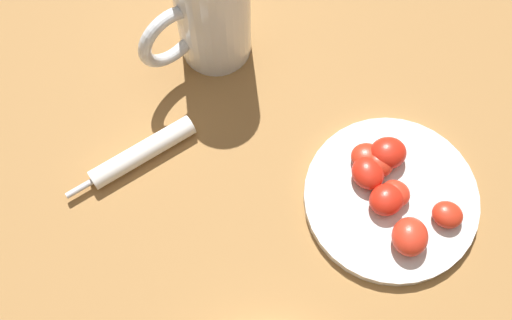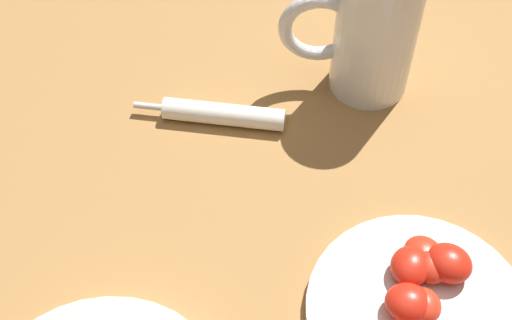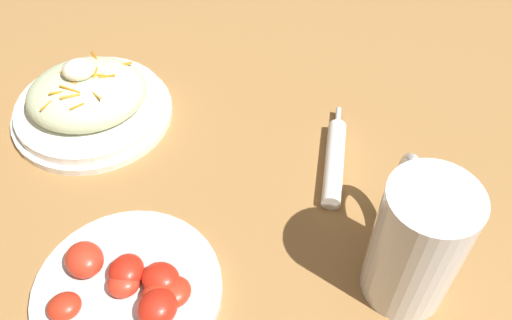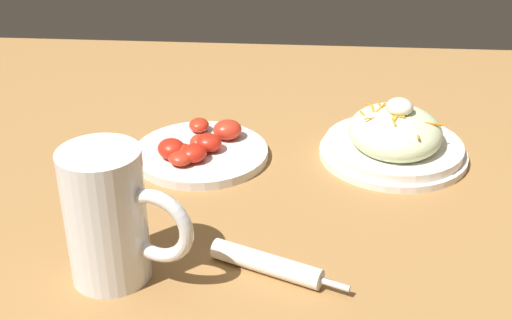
{
  "view_description": "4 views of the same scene",
  "coord_description": "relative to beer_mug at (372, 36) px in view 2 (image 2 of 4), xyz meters",
  "views": [
    {
      "loc": [
        0.16,
        -0.21,
        0.77
      ],
      "look_at": [
        -0.01,
        0.03,
        0.07
      ],
      "focal_mm": 45.51,
      "sensor_mm": 36.0,
      "label": 1
    },
    {
      "loc": [
        0.4,
        -0.12,
        0.63
      ],
      "look_at": [
        -0.03,
        -0.01,
        0.07
      ],
      "focal_mm": 49.41,
      "sensor_mm": 36.0,
      "label": 2
    },
    {
      "loc": [
        0.07,
        0.42,
        0.57
      ],
      "look_at": [
        -0.03,
        0.01,
        0.09
      ],
      "focal_mm": 37.96,
      "sensor_mm": 36.0,
      "label": 3
    },
    {
      "loc": [
        -0.82,
        -0.06,
        0.52
      ],
      "look_at": [
        0.01,
        0.01,
        0.07
      ],
      "focal_mm": 47.86,
      "sensor_mm": 36.0,
      "label": 4
    }
  ],
  "objects": [
    {
      "name": "tomato_plate",
      "position": [
        0.31,
        -0.06,
        -0.06
      ],
      "size": [
        0.22,
        0.22,
        0.05
      ],
      "color": "silver",
      "rests_on": "ground_plane"
    },
    {
      "name": "ground_plane",
      "position": [
        0.17,
        -0.16,
        -0.08
      ],
      "size": [
        1.43,
        1.43,
        0.0
      ],
      "primitive_type": "plane",
      "color": "#9E703D"
    },
    {
      "name": "beer_mug",
      "position": [
        0.0,
        0.0,
        0.0
      ],
      "size": [
        0.1,
        0.16,
        0.17
      ],
      "color": "white",
      "rests_on": "ground_plane"
    },
    {
      "name": "napkin_roll",
      "position": [
        0.02,
        -0.19,
        -0.06
      ],
      "size": [
        0.08,
        0.17,
        0.03
      ],
      "color": "white",
      "rests_on": "ground_plane"
    }
  ]
}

